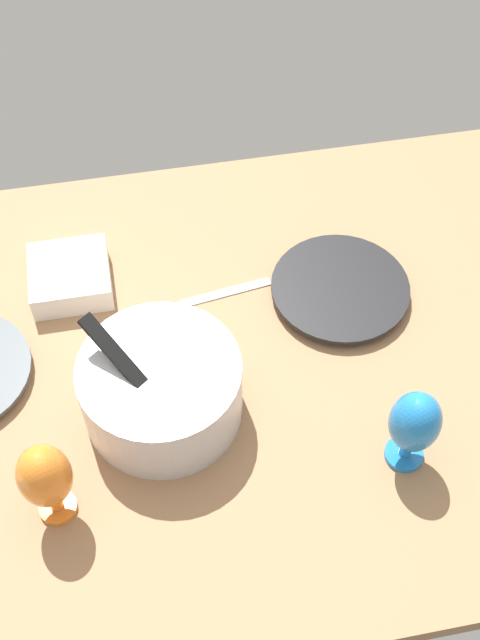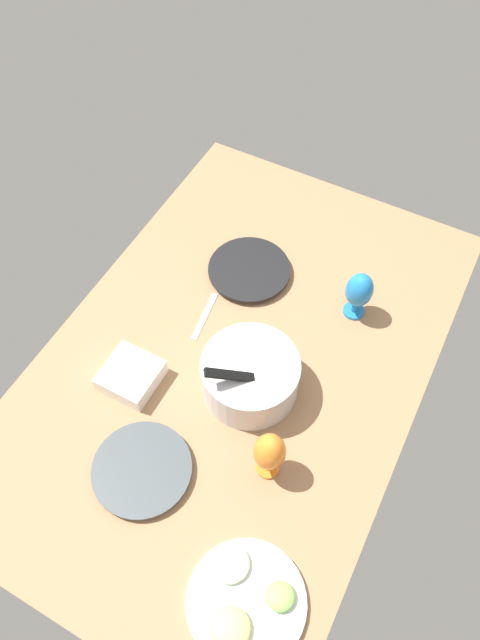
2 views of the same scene
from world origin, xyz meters
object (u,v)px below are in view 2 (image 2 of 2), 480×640
Objects in this scene: dinner_plate_right at (142,470)px; fruit_platter at (245,601)px; dinner_plate_left at (249,270)px; square_bowl_white at (131,375)px; hurricane_glass_orange at (270,453)px; mixing_bowl at (250,375)px; hurricane_glass_blue at (359,291)px.

dinner_plate_right is 0.93× the size of fruit_platter.
square_bowl_white is (50.09, -11.41, 1.80)cm from dinner_plate_left.
fruit_platter is 33.66cm from hurricane_glass_orange.
fruit_platter is 65.75cm from square_bowl_white.
dinner_plate_right is 1.74× the size of square_bowl_white.
hurricane_glass_orange is at bearing 38.73° from mixing_bowl.
square_bowl_white is at bearing -65.61° from mixing_bowl.
mixing_bowl is 1.80× the size of square_bowl_white.
hurricane_glass_orange is (-16.01, 28.32, 9.87)cm from dinner_plate_right.
mixing_bowl is 41.35cm from hurricane_glass_blue.
dinner_plate_right is at bearing 4.72° from dinner_plate_left.
square_bowl_white reaches higher than dinner_plate_right.
square_bowl_white is (-4.99, -45.60, -7.97)cm from hurricane_glass_orange.
dinner_plate_left is 1.01× the size of dinner_plate_right.
mixing_bowl is 33.72cm from square_bowl_white.
mixing_bowl reaches higher than fruit_platter.
dinner_plate_left is at bearing -175.28° from dinner_plate_right.
hurricane_glass_orange is at bearing -162.90° from fruit_platter.
hurricane_glass_blue is 56.72cm from hurricane_glass_orange.
square_bowl_white is at bearing -42.07° from hurricane_glass_blue.
mixing_bowl reaches higher than dinner_plate_right.
square_bowl_white reaches higher than fruit_platter.
dinner_plate_left is at bearing 167.17° from square_bowl_white.
square_bowl_white is at bearing -96.25° from hurricane_glass_orange.
dinner_plate_right is 34.00cm from hurricane_glass_orange.
mixing_bowl is 0.97× the size of fruit_platter.
fruit_platter is 88.43cm from hurricane_glass_blue.
hurricane_glass_orange is at bearing 119.48° from dinner_plate_right.
dinner_plate_right is at bearing 39.46° from square_bowl_white.
dinner_plate_left is 1.76× the size of square_bowl_white.
square_bowl_white is (13.83, -30.51, -3.83)cm from mixing_bowl.
mixing_bowl is at bearing 114.39° from square_bowl_white.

